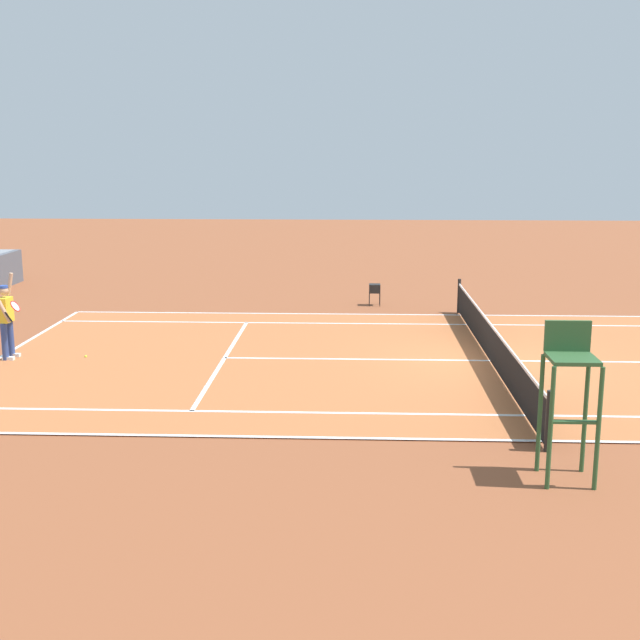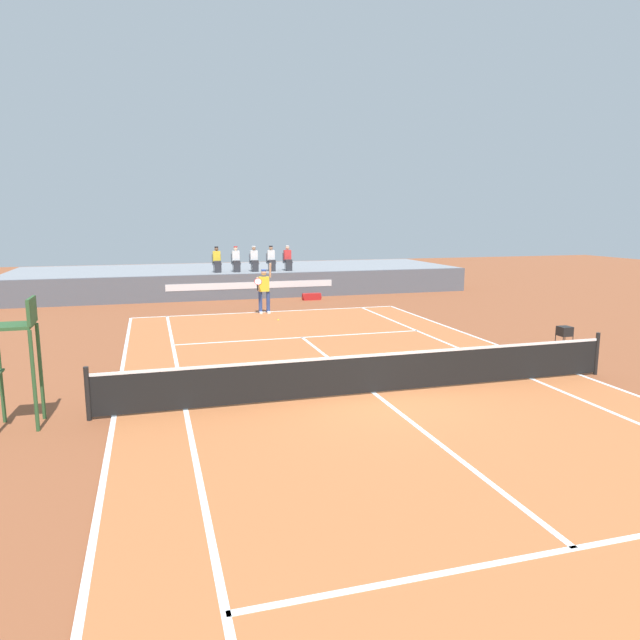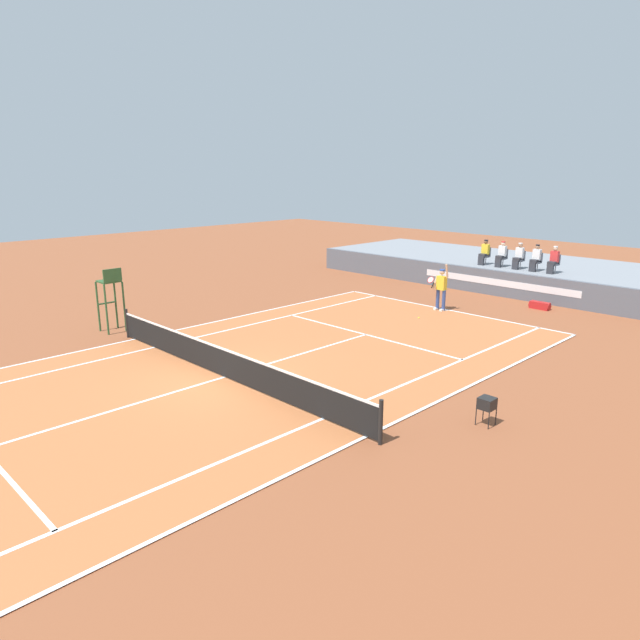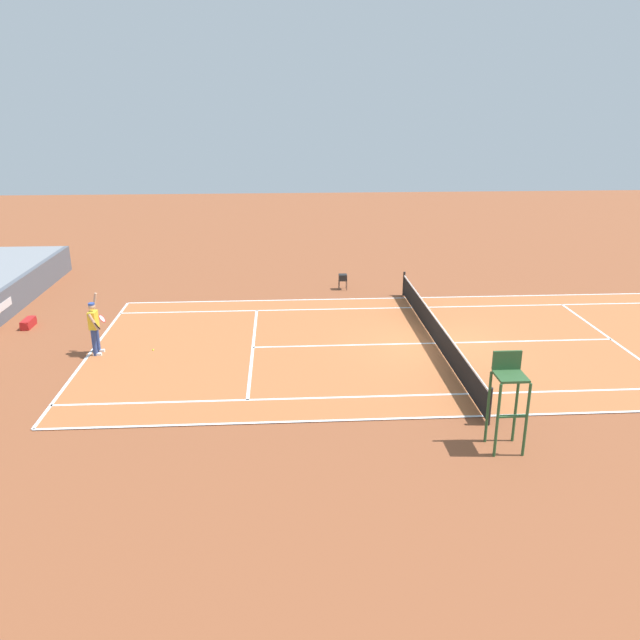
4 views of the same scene
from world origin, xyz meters
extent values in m
plane|color=brown|center=(0.00, 0.00, 0.00)|extent=(80.00, 80.00, 0.00)
cube|color=#B76638|center=(0.00, 0.00, 0.01)|extent=(10.98, 23.78, 0.02)
cube|color=white|center=(0.00, 11.89, 0.02)|extent=(10.98, 0.10, 0.01)
cube|color=white|center=(-5.49, 0.00, 0.02)|extent=(0.10, 23.78, 0.01)
cube|color=white|center=(5.49, 0.00, 0.02)|extent=(0.10, 23.78, 0.01)
cube|color=white|center=(-4.11, 0.00, 0.02)|extent=(0.10, 23.78, 0.01)
cube|color=white|center=(4.11, 0.00, 0.02)|extent=(0.10, 23.78, 0.01)
cube|color=white|center=(0.00, 6.40, 0.02)|extent=(8.22, 0.10, 0.01)
cube|color=white|center=(0.00, 0.00, 0.02)|extent=(0.10, 12.80, 0.01)
cube|color=white|center=(0.00, 11.79, 0.02)|extent=(0.10, 0.20, 0.01)
cylinder|color=black|center=(-5.94, 0.00, 0.54)|extent=(0.10, 0.10, 1.07)
cylinder|color=black|center=(5.94, 0.00, 0.54)|extent=(0.10, 0.10, 1.07)
cube|color=black|center=(0.00, 0.00, 0.48)|extent=(11.78, 0.02, 0.84)
cube|color=white|center=(0.00, 0.00, 0.90)|extent=(11.78, 0.03, 0.06)
cube|color=#565B66|center=(0.00, 16.16, 0.61)|extent=(23.09, 0.24, 1.23)
cube|color=silver|center=(0.00, 16.04, 0.67)|extent=(8.08, 0.01, 0.32)
cube|color=gray|center=(0.00, 19.91, 0.61)|extent=(23.09, 7.25, 1.23)
cube|color=#474C56|center=(-1.48, 17.37, 1.64)|extent=(0.44, 0.44, 0.06)
cube|color=#474C56|center=(-1.48, 17.57, 1.89)|extent=(0.44, 0.06, 0.44)
cylinder|color=#4C4C51|center=(-1.31, 17.22, 1.42)|extent=(0.04, 0.04, 0.38)
cylinder|color=#4C4C51|center=(-1.66, 17.22, 1.42)|extent=(0.04, 0.04, 0.38)
cube|color=#2D2D33|center=(-1.48, 17.27, 1.72)|extent=(0.34, 0.44, 0.16)
cube|color=#2D2D33|center=(-1.48, 17.07, 1.45)|extent=(0.30, 0.14, 0.44)
cube|color=yellow|center=(-1.48, 17.43, 2.01)|extent=(0.36, 0.22, 0.52)
sphere|color=brown|center=(-1.48, 17.43, 2.38)|extent=(0.20, 0.20, 0.20)
cylinder|color=black|center=(-1.48, 17.43, 2.47)|extent=(0.19, 0.19, 0.05)
cube|color=#474C56|center=(-0.54, 17.37, 1.64)|extent=(0.44, 0.44, 0.06)
cube|color=#474C56|center=(-0.54, 17.57, 1.89)|extent=(0.44, 0.06, 0.44)
cylinder|color=#4C4C51|center=(-0.36, 17.22, 1.42)|extent=(0.04, 0.04, 0.38)
cylinder|color=#4C4C51|center=(-0.72, 17.22, 1.42)|extent=(0.04, 0.04, 0.38)
cube|color=#2D2D33|center=(-0.54, 17.27, 1.72)|extent=(0.34, 0.44, 0.16)
cube|color=#2D2D33|center=(-0.54, 17.07, 1.45)|extent=(0.30, 0.14, 0.44)
cube|color=white|center=(-0.54, 17.43, 2.01)|extent=(0.36, 0.22, 0.52)
sphere|color=beige|center=(-0.54, 17.43, 2.38)|extent=(0.20, 0.20, 0.20)
cylinder|color=red|center=(-0.54, 17.43, 2.47)|extent=(0.19, 0.19, 0.05)
cube|color=#474C56|center=(0.37, 17.37, 1.64)|extent=(0.44, 0.44, 0.06)
cube|color=#474C56|center=(0.37, 17.57, 1.89)|extent=(0.44, 0.06, 0.44)
cylinder|color=#4C4C51|center=(0.55, 17.22, 1.42)|extent=(0.04, 0.04, 0.38)
cylinder|color=#4C4C51|center=(0.20, 17.22, 1.42)|extent=(0.04, 0.04, 0.38)
cube|color=#2D2D33|center=(0.37, 17.27, 1.72)|extent=(0.34, 0.44, 0.16)
cube|color=#2D2D33|center=(0.37, 17.07, 1.45)|extent=(0.30, 0.14, 0.44)
cube|color=white|center=(0.37, 17.43, 2.01)|extent=(0.36, 0.22, 0.52)
sphere|color=#A37556|center=(0.37, 17.43, 2.38)|extent=(0.20, 0.20, 0.20)
cylinder|color=white|center=(0.37, 17.43, 2.47)|extent=(0.19, 0.19, 0.05)
cube|color=#474C56|center=(1.25, 17.37, 1.64)|extent=(0.44, 0.44, 0.06)
cube|color=#474C56|center=(1.25, 17.57, 1.89)|extent=(0.44, 0.06, 0.44)
cylinder|color=#4C4C51|center=(1.42, 17.22, 1.42)|extent=(0.04, 0.04, 0.38)
cylinder|color=#4C4C51|center=(1.07, 17.22, 1.42)|extent=(0.04, 0.04, 0.38)
cube|color=#2D2D33|center=(1.25, 17.27, 1.72)|extent=(0.34, 0.44, 0.16)
cube|color=#2D2D33|center=(1.25, 17.07, 1.45)|extent=(0.30, 0.14, 0.44)
cube|color=white|center=(1.25, 17.43, 2.01)|extent=(0.36, 0.22, 0.52)
sphere|color=#A37556|center=(1.25, 17.43, 2.38)|extent=(0.20, 0.20, 0.20)
cylinder|color=black|center=(1.25, 17.43, 2.47)|extent=(0.19, 0.19, 0.05)
cube|color=#474C56|center=(2.11, 17.37, 1.64)|extent=(0.44, 0.44, 0.06)
cube|color=#474C56|center=(2.11, 17.57, 1.89)|extent=(0.44, 0.06, 0.44)
cylinder|color=#4C4C51|center=(2.28, 17.22, 1.42)|extent=(0.04, 0.04, 0.38)
cylinder|color=#4C4C51|center=(1.93, 17.22, 1.42)|extent=(0.04, 0.04, 0.38)
cube|color=#2D2D33|center=(2.11, 17.27, 1.72)|extent=(0.34, 0.44, 0.16)
cube|color=#2D2D33|center=(2.11, 17.07, 1.45)|extent=(0.30, 0.14, 0.44)
cube|color=red|center=(2.11, 17.43, 2.01)|extent=(0.36, 0.22, 0.52)
sphere|color=tan|center=(2.11, 17.43, 2.38)|extent=(0.20, 0.20, 0.20)
cylinder|color=white|center=(2.11, 17.43, 2.47)|extent=(0.19, 0.19, 0.05)
cylinder|color=navy|center=(-0.08, 11.63, 0.46)|extent=(0.15, 0.15, 0.92)
cylinder|color=navy|center=(-0.40, 11.64, 0.46)|extent=(0.15, 0.15, 0.92)
cube|color=white|center=(-0.08, 11.57, 0.05)|extent=(0.13, 0.29, 0.10)
cube|color=white|center=(-0.40, 11.58, 0.05)|extent=(0.13, 0.29, 0.10)
cube|color=yellow|center=(-0.24, 11.64, 1.22)|extent=(0.41, 0.26, 0.60)
sphere|color=tan|center=(-0.24, 11.64, 1.69)|extent=(0.22, 0.22, 0.22)
cylinder|color=#2D4CA8|center=(-0.24, 11.64, 1.78)|extent=(0.21, 0.21, 0.06)
cylinder|color=tan|center=(0.02, 11.59, 1.78)|extent=(0.10, 0.22, 0.61)
cylinder|color=tan|center=(-0.50, 11.55, 1.24)|extent=(0.11, 0.33, 0.56)
cylinder|color=black|center=(-0.55, 11.43, 1.11)|extent=(0.05, 0.19, 0.25)
torus|color=red|center=(-0.55, 11.25, 1.37)|extent=(0.31, 0.21, 0.26)
cylinder|color=silver|center=(-0.55, 11.25, 1.37)|extent=(0.28, 0.17, 0.22)
sphere|color=#D1E533|center=(-0.06, 9.81, 0.03)|extent=(0.07, 0.07, 0.07)
cylinder|color=#2D562D|center=(-7.49, -0.35, 0.95)|extent=(0.07, 0.07, 1.90)
cylinder|color=#2D562D|center=(-7.49, 0.35, 0.95)|extent=(0.07, 0.07, 1.90)
cylinder|color=#2D562D|center=(-6.79, -0.35, 0.95)|extent=(0.07, 0.07, 1.90)
cylinder|color=#2D562D|center=(-6.79, 0.35, 0.95)|extent=(0.07, 0.07, 1.90)
cube|color=#2D562D|center=(-7.14, 0.00, 1.93)|extent=(0.70, 0.70, 0.06)
cube|color=#2D562D|center=(-6.79, 0.00, 2.20)|extent=(0.06, 0.70, 0.48)
cube|color=#2D562D|center=(-7.46, 0.00, 1.04)|extent=(0.10, 0.70, 0.04)
cube|color=red|center=(2.70, 14.97, 0.16)|extent=(0.84, 0.33, 0.32)
cylinder|color=red|center=(2.28, 14.97, 0.16)|extent=(0.06, 0.32, 0.32)
cylinder|color=red|center=(3.12, 14.96, 0.16)|extent=(0.06, 0.32, 0.32)
cube|color=black|center=(7.08, 2.59, 0.56)|extent=(0.36, 0.36, 0.28)
cylinder|color=black|center=(6.91, 2.42, 0.21)|extent=(0.02, 0.02, 0.42)
cylinder|color=black|center=(7.25, 2.42, 0.21)|extent=(0.02, 0.02, 0.42)
cylinder|color=black|center=(6.91, 2.76, 0.21)|extent=(0.02, 0.02, 0.42)
cylinder|color=black|center=(7.25, 2.76, 0.21)|extent=(0.02, 0.02, 0.42)
ellipsoid|color=#D1E533|center=(7.08, 2.59, 0.64)|extent=(0.30, 0.30, 0.12)
camera|label=1|loc=(-19.06, 3.29, 5.00)|focal=45.69mm
camera|label=2|loc=(-4.66, -11.57, 3.88)|focal=32.52mm
camera|label=3|loc=(13.26, -9.17, 5.95)|focal=32.11mm
camera|label=4|loc=(-20.47, 5.35, 8.02)|focal=35.42mm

